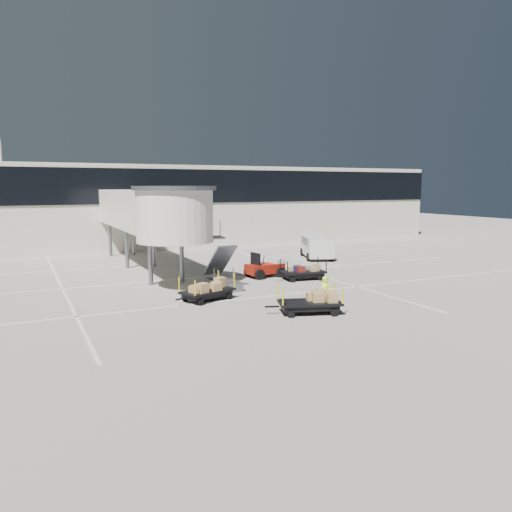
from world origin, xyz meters
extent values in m
plane|color=#B1AA9E|center=(0.00, 0.00, 0.00)|extent=(140.00, 140.00, 0.00)
cube|color=silver|center=(0.00, 2.00, 0.01)|extent=(40.00, 0.15, 0.02)
cube|color=silver|center=(0.00, 9.00, 0.01)|extent=(40.00, 0.15, 0.02)
cube|color=silver|center=(0.00, 16.00, 0.01)|extent=(40.00, 0.15, 0.02)
cube|color=silver|center=(6.00, 10.00, 0.01)|extent=(0.15, 30.00, 0.02)
cube|color=silver|center=(-10.00, 10.00, 0.01)|extent=(0.15, 30.00, 0.02)
cube|color=beige|center=(0.00, 30.00, 4.00)|extent=(64.00, 12.00, 8.00)
cube|color=black|center=(0.00, 23.95, 6.00)|extent=(64.00, 0.12, 3.20)
cube|color=silver|center=(-4.00, 15.00, 4.30)|extent=(3.00, 18.00, 2.80)
cylinder|color=silver|center=(-4.00, 6.00, 4.30)|extent=(4.40, 4.40, 3.00)
cylinder|color=slate|center=(-4.00, 6.00, 5.90)|extent=(4.80, 4.80, 0.25)
cylinder|color=slate|center=(-5.00, 8.00, 1.45)|extent=(0.28, 0.28, 2.90)
cylinder|color=slate|center=(-3.00, 8.00, 1.45)|extent=(0.28, 0.28, 2.90)
cylinder|color=slate|center=(-5.00, 15.00, 1.45)|extent=(0.28, 0.28, 2.90)
cylinder|color=slate|center=(-3.00, 15.00, 1.45)|extent=(0.28, 0.28, 2.90)
cylinder|color=slate|center=(-5.00, 22.00, 1.45)|extent=(0.28, 0.28, 2.90)
cylinder|color=slate|center=(-3.00, 22.00, 1.45)|extent=(0.28, 0.28, 2.90)
cube|color=slate|center=(-1.40, 5.00, 0.25)|extent=(1.40, 2.60, 0.50)
cube|color=slate|center=(-1.40, 5.60, 1.60)|extent=(1.20, 2.60, 2.06)
cube|color=slate|center=(-1.40, 7.00, 2.85)|extent=(1.40, 1.20, 0.12)
cube|color=maroon|center=(2.51, 7.35, 0.58)|extent=(2.64, 1.48, 0.63)
cube|color=silver|center=(3.44, 7.46, 1.00)|extent=(0.86, 1.23, 0.37)
cube|color=black|center=(1.78, 7.27, 1.21)|extent=(0.24, 1.06, 0.94)
cylinder|color=black|center=(1.75, 6.58, 0.34)|extent=(0.70, 0.34, 0.67)
cylinder|color=black|center=(1.60, 7.93, 0.34)|extent=(0.70, 0.34, 0.67)
cylinder|color=black|center=(3.42, 6.77, 0.34)|extent=(0.70, 0.34, 0.67)
cylinder|color=black|center=(3.26, 8.12, 0.34)|extent=(0.70, 0.34, 0.67)
cube|color=black|center=(4.27, 5.36, 0.51)|extent=(2.96, 1.76, 0.11)
cube|color=black|center=(4.27, 5.36, 0.34)|extent=(2.65, 1.51, 0.23)
cube|color=black|center=(2.57, 5.59, 0.37)|extent=(0.66, 0.16, 0.07)
cylinder|color=black|center=(3.22, 4.87, 0.16)|extent=(0.33, 0.17, 0.32)
cylinder|color=black|center=(3.39, 6.12, 0.16)|extent=(0.33, 0.17, 0.32)
cylinder|color=black|center=(5.16, 4.61, 0.16)|extent=(0.33, 0.17, 0.32)
cylinder|color=black|center=(5.33, 5.85, 0.16)|extent=(0.33, 0.17, 0.32)
cylinder|color=black|center=(2.86, 4.92, 0.93)|extent=(0.07, 0.07, 0.84)
cylinder|color=black|center=(3.03, 6.17, 0.93)|extent=(0.07, 0.07, 0.84)
cylinder|color=black|center=(5.52, 4.56, 0.93)|extent=(0.07, 0.07, 0.84)
cylinder|color=black|center=(5.69, 5.81, 0.93)|extent=(0.07, 0.07, 0.84)
cube|color=maroon|center=(3.44, 5.63, 0.70)|extent=(0.53, 0.42, 0.26)
cube|color=#17123B|center=(3.32, 5.09, 0.77)|extent=(0.42, 0.41, 0.40)
cube|color=maroon|center=(3.97, 5.13, 0.75)|extent=(0.49, 0.39, 0.37)
cube|color=#17123B|center=(4.96, 5.18, 0.77)|extent=(0.53, 0.39, 0.41)
cube|color=maroon|center=(5.06, 5.26, 0.78)|extent=(0.52, 0.41, 0.42)
cube|color=#505055|center=(4.74, 5.56, 0.76)|extent=(0.46, 0.30, 0.38)
cube|color=maroon|center=(4.77, 4.97, 0.71)|extent=(0.45, 0.35, 0.29)
cube|color=#17123B|center=(5.20, 4.85, 0.69)|extent=(0.36, 0.30, 0.24)
cube|color=#17123B|center=(4.13, 5.62, 0.70)|extent=(0.48, 0.33, 0.26)
cube|color=black|center=(0.06, -2.20, 0.54)|extent=(3.25, 2.33, 0.12)
cube|color=black|center=(0.06, -2.20, 0.36)|extent=(2.90, 2.03, 0.24)
cube|color=black|center=(-1.65, -1.61, 0.39)|extent=(0.67, 0.29, 0.08)
cylinder|color=black|center=(-1.12, -2.49, 0.17)|extent=(0.36, 0.24, 0.33)
cylinder|color=black|center=(-0.70, -1.24, 0.17)|extent=(0.36, 0.24, 0.33)
cylinder|color=black|center=(0.82, -3.15, 0.17)|extent=(0.36, 0.24, 0.33)
cylinder|color=black|center=(1.24, -1.91, 0.17)|extent=(0.36, 0.24, 0.33)
cylinder|color=#E1BD0B|center=(-1.49, -2.37, 0.98)|extent=(0.07, 0.07, 0.88)
cylinder|color=#E1BD0B|center=(-1.06, -1.12, 0.98)|extent=(0.07, 0.07, 0.88)
cylinder|color=#E1BD0B|center=(1.18, -3.28, 0.98)|extent=(0.07, 0.07, 0.88)
cylinder|color=#E1BD0B|center=(1.60, -2.03, 0.98)|extent=(0.07, 0.07, 0.88)
cube|color=tan|center=(0.48, -2.52, 0.77)|extent=(0.70, 0.63, 0.34)
cube|color=tan|center=(1.10, -2.45, 0.82)|extent=(0.59, 0.58, 0.45)
cube|color=tan|center=(0.36, -2.17, 0.83)|extent=(0.54, 0.50, 0.47)
cube|color=tan|center=(-0.40, -2.52, 0.80)|extent=(0.62, 0.53, 0.40)
cube|color=tan|center=(-0.73, -1.67, 0.83)|extent=(0.64, 0.66, 0.48)
cube|color=tan|center=(-0.90, -2.24, 0.86)|extent=(0.60, 0.60, 0.52)
cube|color=tan|center=(-0.10, -2.21, 0.77)|extent=(0.68, 0.56, 0.36)
cube|color=black|center=(-3.34, 2.51, 0.52)|extent=(3.16, 2.32, 0.11)
cube|color=black|center=(-3.34, 2.51, 0.35)|extent=(2.82, 2.02, 0.24)
cube|color=black|center=(-4.99, 1.90, 0.38)|extent=(0.65, 0.30, 0.08)
cylinder|color=black|center=(-4.05, 1.57, 0.16)|extent=(0.35, 0.24, 0.32)
cylinder|color=black|center=(-4.50, 2.77, 0.16)|extent=(0.35, 0.24, 0.32)
cylinder|color=black|center=(-2.19, 2.26, 0.16)|extent=(0.35, 0.24, 0.32)
cylinder|color=black|center=(-2.63, 3.46, 0.16)|extent=(0.35, 0.24, 0.32)
cylinder|color=#E1BD0B|center=(-4.40, 1.44, 0.95)|extent=(0.07, 0.07, 0.85)
cylinder|color=#E1BD0B|center=(-4.85, 2.64, 0.95)|extent=(0.07, 0.07, 0.85)
cylinder|color=#E1BD0B|center=(-1.84, 2.39, 0.95)|extent=(0.07, 0.07, 0.85)
cylinder|color=#E1BD0B|center=(-2.29, 3.59, 0.95)|extent=(0.07, 0.07, 0.85)
cube|color=tan|center=(-3.07, 2.82, 0.78)|extent=(0.68, 0.52, 0.40)
cube|color=tan|center=(-3.73, 1.98, 0.81)|extent=(0.65, 0.62, 0.46)
cube|color=tan|center=(-2.73, 3.24, 0.81)|extent=(0.65, 0.62, 0.47)
cube|color=tan|center=(-2.78, 2.75, 0.75)|extent=(0.54, 0.60, 0.35)
cube|color=tan|center=(-2.83, 2.37, 0.76)|extent=(0.52, 0.55, 0.36)
cube|color=tan|center=(-2.58, 2.42, 0.83)|extent=(0.63, 0.54, 0.51)
cube|color=tan|center=(-2.67, 2.50, 0.84)|extent=(0.52, 0.48, 0.52)
cube|color=tan|center=(-2.74, 2.58, 0.80)|extent=(0.68, 0.63, 0.44)
imported|color=#CBFF1A|center=(1.27, -1.74, 0.81)|extent=(0.63, 0.46, 1.62)
cube|color=silver|center=(10.32, 13.19, 1.05)|extent=(3.58, 5.16, 1.54)
cube|color=silver|center=(11.12, 15.18, 0.75)|extent=(1.92, 1.19, 0.90)
cube|color=black|center=(10.40, 13.38, 1.44)|extent=(2.93, 3.51, 0.62)
cylinder|color=black|center=(8.85, 12.06, 0.34)|extent=(0.47, 0.72, 0.68)
cylinder|color=black|center=(10.61, 11.36, 0.34)|extent=(0.47, 0.72, 0.68)
cylinder|color=black|center=(10.04, 15.02, 0.34)|extent=(0.47, 0.72, 0.68)
cylinder|color=black|center=(11.79, 14.32, 0.34)|extent=(0.47, 0.72, 0.68)
camera|label=1|loc=(-12.31, -21.88, 6.02)|focal=35.00mm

